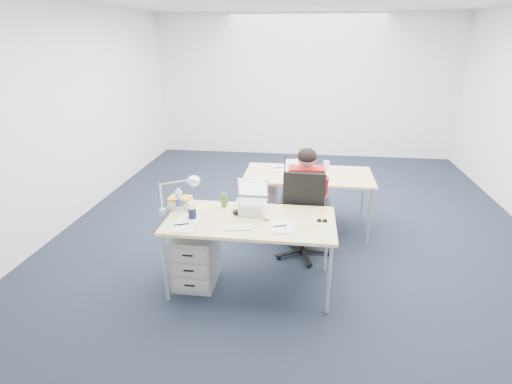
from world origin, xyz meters
TOP-DOWN VIEW (x-y plane):
  - floor at (0.00, 0.00)m, footprint 7.00×7.00m
  - room at (0.00, 0.00)m, footprint 6.02×7.02m
  - desk_near at (-0.40, -1.41)m, footprint 1.60×0.80m
  - desk_far at (0.13, 0.01)m, footprint 1.60×0.80m
  - office_chair at (0.10, -0.75)m, footprint 0.70×0.70m
  - seated_person at (0.10, -0.57)m, footprint 0.40×0.69m
  - drawer_pedestal_near at (-0.96, -1.42)m, footprint 0.40×0.50m
  - drawer_pedestal_far at (-0.47, -0.01)m, footprint 0.40×0.50m
  - silver_laptop at (-0.41, -1.27)m, footprint 0.30×0.24m
  - wireless_keyboard at (-0.48, -1.61)m, footprint 0.26×0.14m
  - computer_mouse at (-0.25, -1.39)m, footprint 0.11×0.13m
  - headphones at (-0.48, -1.29)m, footprint 0.25×0.21m
  - can_koozie at (-0.95, -1.47)m, footprint 0.08×0.08m
  - water_bottle at (-1.13, -1.30)m, footprint 0.10×0.10m
  - bear_figurine at (-0.71, -1.14)m, footprint 0.09×0.08m
  - book_stack at (-1.15, -1.20)m, footprint 0.27×0.23m
  - cordless_phone at (-1.15, -1.18)m, footprint 0.04×0.03m
  - papers_left at (-0.99, -1.63)m, footprint 0.23×0.32m
  - papers_right at (-0.10, -1.55)m, footprint 0.22×0.29m
  - sunglasses at (0.27, -1.38)m, footprint 0.10×0.05m
  - desk_lamp at (-1.15, -1.40)m, footprint 0.39×0.17m
  - dark_laptop at (0.01, -0.17)m, footprint 0.38×0.37m
  - far_cup at (0.36, 0.22)m, footprint 0.10×0.10m
  - far_papers at (-0.26, 0.17)m, footprint 0.23×0.31m

SIDE VIEW (x-z plane):
  - floor at x=0.00m, z-range 0.00..0.00m
  - drawer_pedestal_near at x=-0.96m, z-range 0.00..0.55m
  - drawer_pedestal_far at x=-0.47m, z-range 0.00..0.55m
  - office_chair at x=0.10m, z-range -0.23..0.83m
  - seated_person at x=0.10m, z-range 0.01..1.25m
  - desk_near at x=-0.40m, z-range 0.32..1.05m
  - desk_far at x=0.13m, z-range 0.32..1.05m
  - far_papers at x=-0.26m, z-range 0.73..0.74m
  - papers_right at x=-0.10m, z-range 0.73..0.74m
  - papers_left at x=-0.99m, z-range 0.73..0.74m
  - wireless_keyboard at x=-0.48m, z-range 0.73..0.74m
  - sunglasses at x=0.27m, z-range 0.73..0.75m
  - headphones at x=-0.48m, z-range 0.73..0.77m
  - computer_mouse at x=-0.25m, z-range 0.73..0.77m
  - book_stack at x=-1.15m, z-range 0.73..0.83m
  - far_cup at x=0.36m, z-range 0.73..0.84m
  - can_koozie at x=-0.95m, z-range 0.73..0.85m
  - cordless_phone at x=-1.15m, z-range 0.73..0.88m
  - bear_figurine at x=-0.71m, z-range 0.73..0.88m
  - water_bottle at x=-1.13m, z-range 0.73..0.96m
  - dark_laptop at x=0.01m, z-range 0.73..0.98m
  - silver_laptop at x=-0.41m, z-range 0.73..1.05m
  - desk_lamp at x=-1.15m, z-range 0.73..1.16m
  - room at x=0.00m, z-range 0.31..3.12m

